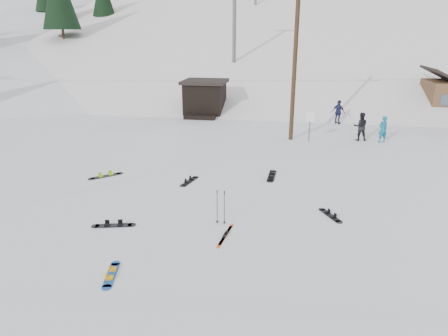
# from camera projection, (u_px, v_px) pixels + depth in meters

# --- Properties ---
(ground) EXTENTS (200.00, 200.00, 0.00)m
(ground) POSITION_uv_depth(u_px,v_px,m) (217.00, 251.00, 12.22)
(ground) COLOR white
(ground) RESTS_ON ground
(ski_slope) EXTENTS (60.00, 85.24, 65.97)m
(ski_slope) POSITION_uv_depth(u_px,v_px,m) (279.00, 147.00, 67.38)
(ski_slope) COLOR white
(ski_slope) RESTS_ON ground
(ridge_left) EXTENTS (47.54, 95.03, 58.38)m
(ridge_left) POSITION_uv_depth(u_px,v_px,m) (59.00, 142.00, 66.37)
(ridge_left) COLOR white
(ridge_left) RESTS_ON ground
(treeline_left) EXTENTS (20.00, 64.00, 10.00)m
(treeline_left) POSITION_uv_depth(u_px,v_px,m) (30.00, 81.00, 55.04)
(treeline_left) COLOR black
(treeline_left) RESTS_ON ground
(treeline_crest) EXTENTS (50.00, 6.00, 10.00)m
(treeline_crest) POSITION_uv_depth(u_px,v_px,m) (287.00, 61.00, 92.41)
(treeline_crest) COLOR black
(treeline_crest) RESTS_ON ski_slope
(utility_pole) EXTENTS (2.00, 0.26, 9.00)m
(utility_pole) POSITION_uv_depth(u_px,v_px,m) (295.00, 62.00, 23.44)
(utility_pole) COLOR #3A2819
(utility_pole) RESTS_ON ground
(trail_sign) EXTENTS (0.50, 0.09, 1.85)m
(trail_sign) POSITION_uv_depth(u_px,v_px,m) (310.00, 121.00, 23.97)
(trail_sign) COLOR #595B60
(trail_sign) RESTS_ON ground
(lift_hut) EXTENTS (3.40, 4.10, 2.75)m
(lift_hut) POSITION_uv_depth(u_px,v_px,m) (205.00, 97.00, 32.12)
(lift_hut) COLOR black
(lift_hut) RESTS_ON ground
(lift_tower_near) EXTENTS (2.20, 0.36, 8.00)m
(lift_tower_near) POSITION_uv_depth(u_px,v_px,m) (234.00, 16.00, 38.31)
(lift_tower_near) COLOR #595B60
(lift_tower_near) RESTS_ON ski_slope
(hero_snowboard) EXTENTS (0.52, 1.38, 0.10)m
(hero_snowboard) POSITION_uv_depth(u_px,v_px,m) (111.00, 274.00, 10.98)
(hero_snowboard) COLOR #1A4FAA
(hero_snowboard) RESTS_ON ground
(hero_skis) EXTENTS (0.30, 1.69, 0.09)m
(hero_skis) POSITION_uv_depth(u_px,v_px,m) (225.00, 235.00, 13.12)
(hero_skis) COLOR #C04513
(hero_skis) RESTS_ON ground
(ski_poles) EXTENTS (0.34, 0.09, 1.24)m
(ski_poles) POSITION_uv_depth(u_px,v_px,m) (221.00, 207.00, 13.76)
(ski_poles) COLOR black
(ski_poles) RESTS_ON ground
(board_scatter_a) EXTENTS (1.48, 0.59, 0.11)m
(board_scatter_a) POSITION_uv_depth(u_px,v_px,m) (114.00, 225.00, 13.78)
(board_scatter_a) COLOR black
(board_scatter_a) RESTS_ON ground
(board_scatter_b) EXTENTS (0.56, 1.44, 0.10)m
(board_scatter_b) POSITION_uv_depth(u_px,v_px,m) (189.00, 181.00, 17.86)
(board_scatter_b) COLOR black
(board_scatter_b) RESTS_ON ground
(board_scatter_c) EXTENTS (1.28, 1.22, 0.11)m
(board_scatter_c) POSITION_uv_depth(u_px,v_px,m) (106.00, 176.00, 18.52)
(board_scatter_c) COLOR black
(board_scatter_c) RESTS_ON ground
(board_scatter_d) EXTENTS (0.79, 1.22, 0.10)m
(board_scatter_d) POSITION_uv_depth(u_px,v_px,m) (330.00, 215.00, 14.54)
(board_scatter_d) COLOR black
(board_scatter_d) RESTS_ON ground
(board_scatter_f) EXTENTS (0.38, 1.70, 0.12)m
(board_scatter_f) POSITION_uv_depth(u_px,v_px,m) (272.00, 176.00, 18.52)
(board_scatter_f) COLOR black
(board_scatter_f) RESTS_ON ground
(skier_teal) EXTENTS (0.70, 0.60, 1.61)m
(skier_teal) POSITION_uv_depth(u_px,v_px,m) (383.00, 129.00, 24.02)
(skier_teal) COLOR #0C6280
(skier_teal) RESTS_ON ground
(skier_dark) EXTENTS (0.87, 0.69, 1.74)m
(skier_dark) POSITION_uv_depth(u_px,v_px,m) (360.00, 126.00, 24.43)
(skier_dark) COLOR black
(skier_dark) RESTS_ON ground
(skier_navy) EXTENTS (1.06, 0.96, 1.73)m
(skier_navy) POSITION_uv_depth(u_px,v_px,m) (338.00, 112.00, 28.91)
(skier_navy) COLOR #1C1F48
(skier_navy) RESTS_ON ground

